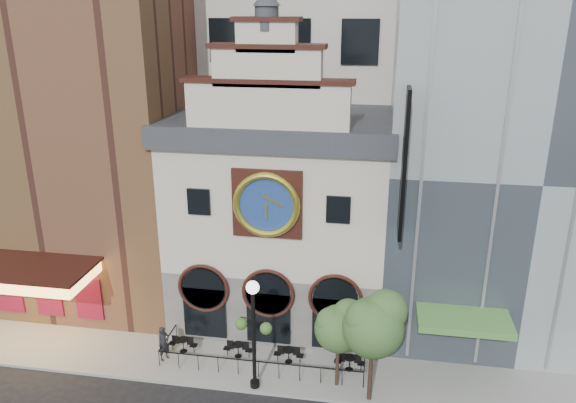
% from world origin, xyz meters
% --- Properties ---
extents(ground, '(120.00, 120.00, 0.00)m').
position_xyz_m(ground, '(0.00, 0.00, 0.00)').
color(ground, black).
rests_on(ground, ground).
extents(sidewalk, '(44.00, 5.00, 0.15)m').
position_xyz_m(sidewalk, '(0.00, 2.50, 0.07)').
color(sidewalk, gray).
rests_on(sidewalk, ground).
extents(clock_building, '(12.60, 8.78, 18.65)m').
position_xyz_m(clock_building, '(0.00, 7.82, 6.69)').
color(clock_building, '#605E5B').
rests_on(clock_building, ground).
extents(theater_building, '(14.00, 15.60, 25.00)m').
position_xyz_m(theater_building, '(-13.00, 9.96, 12.60)').
color(theater_building, brown).
rests_on(theater_building, ground).
extents(retail_building, '(14.00, 14.40, 20.00)m').
position_xyz_m(retail_building, '(12.99, 9.99, 10.14)').
color(retail_building, gray).
rests_on(retail_building, ground).
extents(cafe_railing, '(10.60, 2.60, 0.90)m').
position_xyz_m(cafe_railing, '(0.00, 2.50, 0.60)').
color(cafe_railing, black).
rests_on(cafe_railing, sidewalk).
extents(bistro_0, '(1.58, 0.68, 0.90)m').
position_xyz_m(bistro_0, '(-4.52, 2.68, 0.61)').
color(bistro_0, black).
rests_on(bistro_0, sidewalk).
extents(bistro_1, '(1.58, 0.68, 0.90)m').
position_xyz_m(bistro_1, '(-1.44, 2.71, 0.61)').
color(bistro_1, black).
rests_on(bistro_1, sidewalk).
extents(bistro_2, '(1.58, 0.68, 0.90)m').
position_xyz_m(bistro_2, '(1.31, 2.68, 0.61)').
color(bistro_2, black).
rests_on(bistro_2, sidewalk).
extents(bistro_3, '(1.58, 0.68, 0.90)m').
position_xyz_m(bistro_3, '(4.52, 2.53, 0.61)').
color(bistro_3, black).
rests_on(bistro_3, sidewalk).
extents(pedestrian, '(0.76, 0.84, 1.94)m').
position_xyz_m(pedestrian, '(-5.26, 1.85, 1.12)').
color(pedestrian, black).
rests_on(pedestrian, sidewalk).
extents(lamppost, '(1.85, 0.79, 5.83)m').
position_xyz_m(lamppost, '(-0.01, 0.40, 3.76)').
color(lamppost, black).
rests_on(lamppost, sidewalk).
extents(tree_left, '(2.41, 2.32, 4.63)m').
position_xyz_m(tree_left, '(4.02, 1.25, 3.55)').
color(tree_left, '#382619').
rests_on(tree_left, sidewalk).
extents(tree_right, '(2.96, 2.85, 5.69)m').
position_xyz_m(tree_right, '(5.66, 0.44, 4.32)').
color(tree_right, '#382619').
rests_on(tree_right, sidewalk).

